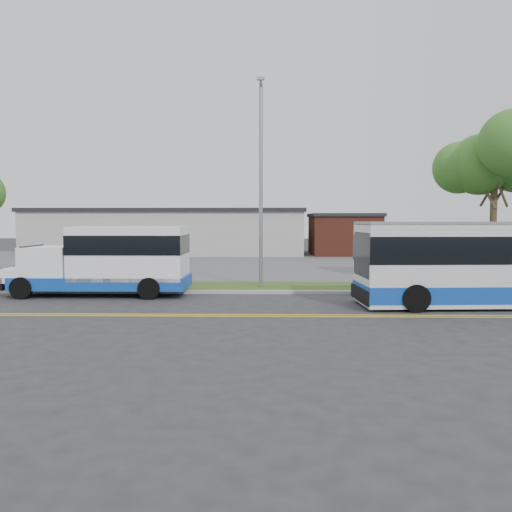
{
  "coord_description": "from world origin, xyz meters",
  "views": [
    {
      "loc": [
        3.25,
        -20.85,
        3.24
      ],
      "look_at": [
        2.78,
        2.26,
        1.6
      ],
      "focal_mm": 35.0,
      "sensor_mm": 36.0,
      "label": 1
    }
  ],
  "objects_px": {
    "streetlight_near": "(261,178)",
    "parked_car_a": "(162,255)",
    "transit_bus": "(510,263)",
    "tree_east": "(495,157)",
    "shuttle_bus": "(113,259)"
  },
  "relations": [
    {
      "from": "streetlight_near",
      "to": "transit_bus",
      "type": "distance_m",
      "value": 11.16
    },
    {
      "from": "streetlight_near",
      "to": "tree_east",
      "type": "bearing_deg",
      "value": 1.42
    },
    {
      "from": "streetlight_near",
      "to": "transit_bus",
      "type": "relative_size",
      "value": 0.81
    },
    {
      "from": "streetlight_near",
      "to": "shuttle_bus",
      "type": "height_order",
      "value": "streetlight_near"
    },
    {
      "from": "streetlight_near",
      "to": "parked_car_a",
      "type": "distance_m",
      "value": 13.71
    },
    {
      "from": "streetlight_near",
      "to": "transit_bus",
      "type": "height_order",
      "value": "streetlight_near"
    },
    {
      "from": "streetlight_near",
      "to": "shuttle_bus",
      "type": "distance_m",
      "value": 7.68
    },
    {
      "from": "shuttle_bus",
      "to": "transit_bus",
      "type": "relative_size",
      "value": 0.67
    },
    {
      "from": "shuttle_bus",
      "to": "transit_bus",
      "type": "height_order",
      "value": "transit_bus"
    },
    {
      "from": "tree_east",
      "to": "parked_car_a",
      "type": "relative_size",
      "value": 1.76
    },
    {
      "from": "shuttle_bus",
      "to": "transit_bus",
      "type": "distance_m",
      "value": 16.13
    },
    {
      "from": "transit_bus",
      "to": "tree_east",
      "type": "bearing_deg",
      "value": 70.01
    },
    {
      "from": "parked_car_a",
      "to": "shuttle_bus",
      "type": "bearing_deg",
      "value": -103.67
    },
    {
      "from": "streetlight_near",
      "to": "parked_car_a",
      "type": "bearing_deg",
      "value": 122.5
    },
    {
      "from": "tree_east",
      "to": "streetlight_near",
      "type": "distance_m",
      "value": 11.05
    }
  ]
}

